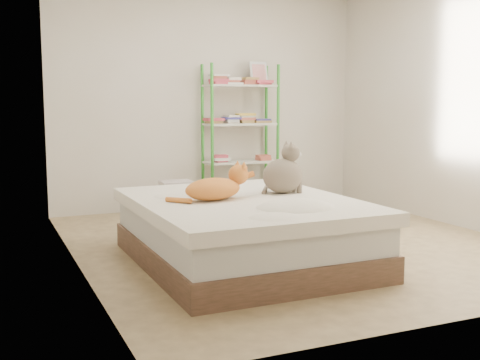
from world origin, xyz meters
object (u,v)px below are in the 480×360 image
white_bin (176,198)px  grey_cat (283,168)px  bed (244,231)px  orange_cat (213,186)px  cardboard_box (254,206)px  shelf_unit (241,133)px

white_bin → grey_cat: bearing=-80.6°
bed → orange_cat: (-0.25, 0.03, 0.37)m
bed → cardboard_box: (0.74, 1.40, -0.08)m
orange_cat → bed: bearing=-15.9°
grey_cat → shelf_unit: bearing=-12.6°
cardboard_box → white_bin: size_ratio=1.50×
orange_cat → shelf_unit: size_ratio=0.32×
cardboard_box → orange_cat: bearing=-109.2°
orange_cat → grey_cat: (0.66, 0.11, 0.10)m
bed → grey_cat: grey_cat is taller
shelf_unit → orange_cat: bearing=-118.3°
bed → white_bin: bed is taller
bed → grey_cat: bearing=18.0°
orange_cat → shelf_unit: 2.60m
orange_cat → grey_cat: 0.68m
grey_cat → cardboard_box: size_ratio=0.71×
grey_cat → white_bin: bearing=11.5°
grey_cat → shelf_unit: (0.57, 2.17, 0.18)m
shelf_unit → bed: bearing=-113.1°
bed → white_bin: 2.07m
bed → orange_cat: size_ratio=3.67×
bed → cardboard_box: bearing=61.5°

